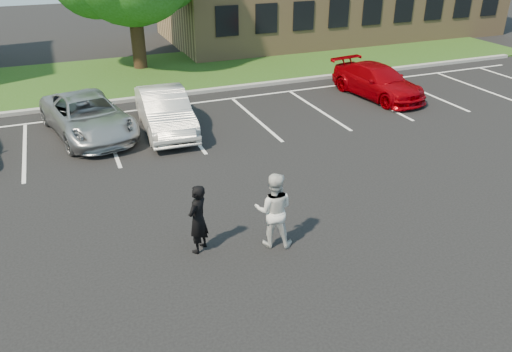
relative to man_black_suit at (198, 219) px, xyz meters
The scene contains 9 objects.
ground_plane 1.95m from the man_black_suit, ahead, with size 90.00×90.00×0.00m, color black.
curb 11.92m from the man_black_suit, 81.60° to the left, with size 40.00×0.30×0.15m, color gray.
grass_strip 15.88m from the man_black_suit, 83.71° to the left, with size 44.00×8.00×0.08m, color #23470E.
stall_lines 9.31m from the man_black_suit, 70.21° to the left, with size 34.00×5.36×0.01m.
man_black_suit is the anchor object (origin of this frame).
man_white_shirt 1.75m from the man_black_suit, 13.71° to the right, with size 0.90×0.70×1.86m, color silver.
car_silver_minivan 8.59m from the man_black_suit, 101.02° to the left, with size 2.37×5.14×1.43m, color #A3A5AA.
car_white_sedan 7.84m from the man_black_suit, 82.65° to the left, with size 1.60×4.60×1.52m, color silver.
car_red_compact 13.46m from the man_black_suit, 38.27° to the left, with size 1.92×4.73×1.37m, color #9B0007.
Camera 1 is at (-4.15, -9.22, 6.81)m, focal length 35.00 mm.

